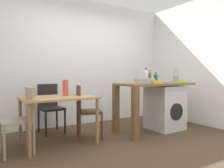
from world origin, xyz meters
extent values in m
plane|color=#4C3826|center=(0.00, 0.00, 0.00)|extent=(5.46, 5.46, 0.00)
cube|color=white|center=(0.00, 1.75, 1.35)|extent=(4.60, 0.10, 2.70)
cube|color=white|center=(2.15, 0.00, 1.35)|extent=(0.10, 3.80, 2.70)
cube|color=tan|center=(-0.92, 0.59, 0.72)|extent=(1.10, 0.76, 0.03)
cylinder|color=#977045|center=(-1.42, 0.26, 0.35)|extent=(0.05, 0.05, 0.71)
cylinder|color=#977045|center=(-0.42, 0.26, 0.35)|extent=(0.05, 0.05, 0.71)
cylinder|color=#977045|center=(-1.42, 0.92, 0.35)|extent=(0.05, 0.05, 0.71)
cylinder|color=#977045|center=(-0.42, 0.92, 0.35)|extent=(0.05, 0.05, 0.71)
cube|color=gray|center=(-1.54, 0.49, 0.45)|extent=(0.41, 0.41, 0.04)
cube|color=gray|center=(-1.36, 0.50, 0.68)|extent=(0.05, 0.38, 0.45)
cylinder|color=gray|center=(-1.71, 0.30, 0.23)|extent=(0.04, 0.04, 0.45)
cylinder|color=gray|center=(-1.72, 0.66, 0.23)|extent=(0.04, 0.04, 0.45)
cylinder|color=gray|center=(-1.35, 0.32, 0.23)|extent=(0.04, 0.04, 0.45)
cylinder|color=gray|center=(-1.37, 0.68, 0.23)|extent=(0.04, 0.04, 0.45)
cube|color=#4C3323|center=(-0.37, 0.64, 0.45)|extent=(0.50, 0.50, 0.04)
cube|color=#4C3323|center=(-0.54, 0.70, 0.68)|extent=(0.15, 0.37, 0.45)
cylinder|color=#4C3323|center=(-0.14, 0.76, 0.23)|extent=(0.04, 0.04, 0.45)
cylinder|color=#4C3323|center=(-0.25, 0.41, 0.23)|extent=(0.04, 0.04, 0.45)
cylinder|color=#4C3323|center=(-0.48, 0.87, 0.23)|extent=(0.04, 0.04, 0.45)
cylinder|color=#4C3323|center=(-0.60, 0.53, 0.23)|extent=(0.04, 0.04, 0.45)
cube|color=black|center=(-0.82, 1.29, 0.45)|extent=(0.44, 0.44, 0.04)
cube|color=black|center=(-0.84, 1.47, 0.68)|extent=(0.38, 0.07, 0.45)
cylinder|color=black|center=(-0.62, 1.13, 0.23)|extent=(0.04, 0.04, 0.45)
cylinder|color=black|center=(-0.98, 1.09, 0.23)|extent=(0.04, 0.04, 0.45)
cylinder|color=black|center=(-0.66, 1.49, 0.23)|extent=(0.04, 0.04, 0.45)
cylinder|color=black|center=(-1.02, 1.45, 0.23)|extent=(0.04, 0.04, 0.45)
cube|color=brown|center=(0.91, 0.41, 0.90)|extent=(1.50, 0.68, 0.04)
cube|color=brown|center=(0.21, 0.12, 0.44)|extent=(0.10, 0.10, 0.88)
cube|color=brown|center=(0.21, 0.70, 0.44)|extent=(0.10, 0.10, 0.88)
cube|color=silver|center=(1.17, 0.41, 0.43)|extent=(0.60, 0.60, 0.86)
cylinder|color=black|center=(1.17, 0.10, 0.39)|extent=(0.32, 0.02, 0.32)
cube|color=#B2B2B7|center=(1.17, 0.11, 0.80)|extent=(0.54, 0.01, 0.08)
cylinder|color=#9EA0A5|center=(0.65, 0.41, 0.97)|extent=(0.38, 0.38, 0.09)
cylinder|color=#B2B2B7|center=(0.65, 0.59, 1.06)|extent=(0.02, 0.02, 0.28)
cylinder|color=silver|center=(0.86, 0.61, 1.02)|extent=(0.08, 0.08, 0.20)
cone|color=silver|center=(0.86, 0.61, 1.15)|extent=(0.07, 0.07, 0.06)
cylinder|color=#262626|center=(0.86, 0.61, 1.19)|extent=(0.03, 0.03, 0.02)
cylinder|color=brown|center=(0.97, 0.63, 1.01)|extent=(0.06, 0.06, 0.18)
cone|color=brown|center=(0.97, 0.63, 1.13)|extent=(0.05, 0.05, 0.05)
cylinder|color=#262626|center=(0.97, 0.63, 1.16)|extent=(0.02, 0.02, 0.02)
cylinder|color=#19592D|center=(1.07, 0.56, 1.00)|extent=(0.08, 0.08, 0.15)
cone|color=#19592D|center=(1.07, 0.56, 1.09)|extent=(0.07, 0.07, 0.04)
cylinder|color=#262626|center=(1.07, 0.56, 1.12)|extent=(0.03, 0.03, 0.02)
cylinder|color=gold|center=(0.77, 0.21, 0.95)|extent=(0.20, 0.20, 0.05)
cylinder|color=olive|center=(0.77, 0.21, 0.96)|extent=(0.16, 0.16, 0.03)
cylinder|color=gray|center=(1.54, 0.46, 0.99)|extent=(0.11, 0.11, 0.13)
cylinder|color=#99724C|center=(1.52, 0.47, 1.13)|extent=(0.01, 0.04, 0.18)
cylinder|color=#99724C|center=(1.56, 0.44, 1.13)|extent=(0.01, 0.05, 0.18)
cylinder|color=#A8C63D|center=(1.36, 0.19, 0.95)|extent=(0.20, 0.20, 0.05)
cylinder|color=olive|center=(1.36, 0.19, 0.96)|extent=(0.16, 0.16, 0.03)
cylinder|color=#D84C38|center=(-0.77, 0.69, 0.87)|extent=(0.09, 0.09, 0.25)
cube|color=#B2B2B7|center=(0.86, 0.31, 0.92)|extent=(0.15, 0.06, 0.01)
cube|color=#262628|center=(0.86, 0.31, 0.92)|extent=(0.15, 0.06, 0.01)
camera|label=1|loc=(-2.01, -2.71, 1.09)|focal=35.32mm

